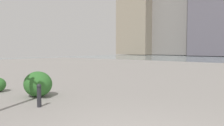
{
  "coord_description": "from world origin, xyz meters",
  "views": [
    {
      "loc": [
        -1.92,
        2.92,
        1.62
      ],
      "look_at": [
        5.84,
        -6.23,
        0.89
      ],
      "focal_mm": 35.27,
      "sensor_mm": 36.0,
      "label": 1
    }
  ],
  "objects": [
    {
      "name": "building_annex",
      "position": [
        28.91,
        -66.52,
        9.61
      ],
      "size": [
        12.57,
        10.77,
        21.27
      ],
      "color": "gray",
      "rests_on": "ground"
    },
    {
      "name": "building_highrise",
      "position": [
        41.19,
        -65.0,
        17.88
      ],
      "size": [
        12.08,
        15.74,
        37.83
      ],
      "color": "gray",
      "rests_on": "ground"
    },
    {
      "name": "bollard_near",
      "position": [
        3.6,
        -0.42,
        0.35
      ],
      "size": [
        0.13,
        0.13,
        0.66
      ],
      "color": "#232328",
      "rests_on": "ground"
    },
    {
      "name": "shrub_round",
      "position": [
        4.88,
        -1.16,
        0.44
      ],
      "size": [
        1.02,
        0.92,
        0.87
      ],
      "color": "#2D6628",
      "rests_on": "ground"
    }
  ]
}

